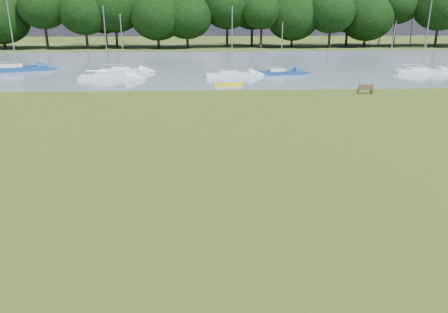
{
  "coord_description": "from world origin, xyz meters",
  "views": [
    {
      "loc": [
        -0.27,
        -21.43,
        7.78
      ],
      "look_at": [
        0.66,
        -2.0,
        1.15
      ],
      "focal_mm": 35.0,
      "sensor_mm": 36.0,
      "label": 1
    }
  ],
  "objects_px": {
    "sailboat_7": "(108,76)",
    "sailboat_1": "(421,70)",
    "sailboat_5": "(231,73)",
    "sailboat_6": "(123,69)",
    "sailboat_2": "(280,71)",
    "kayak": "(229,85)",
    "riverbank_bench": "(365,89)",
    "sailboat_3": "(16,67)"
  },
  "relations": [
    {
      "from": "riverbank_bench",
      "to": "sailboat_1",
      "type": "bearing_deg",
      "value": 48.21
    },
    {
      "from": "sailboat_2",
      "to": "sailboat_7",
      "type": "distance_m",
      "value": 20.49
    },
    {
      "from": "sailboat_6",
      "to": "kayak",
      "type": "bearing_deg",
      "value": -39.56
    },
    {
      "from": "kayak",
      "to": "sailboat_6",
      "type": "distance_m",
      "value": 16.29
    },
    {
      "from": "riverbank_bench",
      "to": "sailboat_5",
      "type": "distance_m",
      "value": 16.4
    },
    {
      "from": "riverbank_bench",
      "to": "sailboat_3",
      "type": "bearing_deg",
      "value": 157.06
    },
    {
      "from": "sailboat_5",
      "to": "sailboat_3",
      "type": "bearing_deg",
      "value": 158.28
    },
    {
      "from": "sailboat_7",
      "to": "sailboat_1",
      "type": "bearing_deg",
      "value": 9.06
    },
    {
      "from": "sailboat_6",
      "to": "sailboat_7",
      "type": "relative_size",
      "value": 0.88
    },
    {
      "from": "sailboat_5",
      "to": "sailboat_1",
      "type": "bearing_deg",
      "value": -4.94
    },
    {
      "from": "kayak",
      "to": "sailboat_7",
      "type": "distance_m",
      "value": 14.42
    },
    {
      "from": "riverbank_bench",
      "to": "kayak",
      "type": "distance_m",
      "value": 13.67
    },
    {
      "from": "sailboat_6",
      "to": "sailboat_2",
      "type": "bearing_deg",
      "value": -7.04
    },
    {
      "from": "riverbank_bench",
      "to": "sailboat_7",
      "type": "bearing_deg",
      "value": 160.22
    },
    {
      "from": "sailboat_6",
      "to": "sailboat_7",
      "type": "xyz_separation_m",
      "value": [
        -0.87,
        -5.18,
        -0.04
      ]
    },
    {
      "from": "sailboat_1",
      "to": "sailboat_5",
      "type": "relative_size",
      "value": 1.22
    },
    {
      "from": "sailboat_1",
      "to": "sailboat_6",
      "type": "distance_m",
      "value": 37.08
    },
    {
      "from": "sailboat_1",
      "to": "sailboat_3",
      "type": "distance_m",
      "value": 51.36
    },
    {
      "from": "sailboat_2",
      "to": "sailboat_3",
      "type": "xyz_separation_m",
      "value": [
        -33.56,
        4.63,
        0.13
      ]
    },
    {
      "from": "sailboat_1",
      "to": "sailboat_7",
      "type": "distance_m",
      "value": 37.97
    },
    {
      "from": "sailboat_1",
      "to": "sailboat_2",
      "type": "xyz_separation_m",
      "value": [
        -17.59,
        0.13,
        -0.09
      ]
    },
    {
      "from": "sailboat_6",
      "to": "sailboat_5",
      "type": "bearing_deg",
      "value": -17.03
    },
    {
      "from": "sailboat_3",
      "to": "sailboat_6",
      "type": "xyz_separation_m",
      "value": [
        14.14,
        -2.34,
        -0.08
      ]
    },
    {
      "from": "sailboat_3",
      "to": "sailboat_1",
      "type": "bearing_deg",
      "value": -24.59
    },
    {
      "from": "riverbank_bench",
      "to": "kayak",
      "type": "relative_size",
      "value": 0.5
    },
    {
      "from": "kayak",
      "to": "sailboat_5",
      "type": "xyz_separation_m",
      "value": [
        0.69,
        6.31,
        0.27
      ]
    },
    {
      "from": "kayak",
      "to": "sailboat_3",
      "type": "bearing_deg",
      "value": 150.18
    },
    {
      "from": "sailboat_2",
      "to": "sailboat_7",
      "type": "xyz_separation_m",
      "value": [
        -20.28,
        -2.89,
        0.01
      ]
    },
    {
      "from": "sailboat_3",
      "to": "sailboat_5",
      "type": "distance_m",
      "value": 28.16
    },
    {
      "from": "sailboat_3",
      "to": "sailboat_7",
      "type": "xyz_separation_m",
      "value": [
        13.28,
        -7.52,
        -0.12
      ]
    },
    {
      "from": "sailboat_5",
      "to": "sailboat_6",
      "type": "xyz_separation_m",
      "value": [
        -13.3,
        3.99,
        0.01
      ]
    },
    {
      "from": "sailboat_1",
      "to": "sailboat_2",
      "type": "distance_m",
      "value": 17.59
    },
    {
      "from": "kayak",
      "to": "sailboat_6",
      "type": "height_order",
      "value": "sailboat_6"
    },
    {
      "from": "sailboat_1",
      "to": "sailboat_3",
      "type": "relative_size",
      "value": 1.06
    },
    {
      "from": "sailboat_1",
      "to": "sailboat_3",
      "type": "height_order",
      "value": "sailboat_1"
    },
    {
      "from": "sailboat_5",
      "to": "sailboat_6",
      "type": "relative_size",
      "value": 1.14
    },
    {
      "from": "sailboat_2",
      "to": "sailboat_3",
      "type": "relative_size",
      "value": 0.67
    },
    {
      "from": "sailboat_5",
      "to": "sailboat_7",
      "type": "bearing_deg",
      "value": 176.08
    },
    {
      "from": "sailboat_6",
      "to": "sailboat_7",
      "type": "bearing_deg",
      "value": -99.81
    },
    {
      "from": "kayak",
      "to": "sailboat_3",
      "type": "distance_m",
      "value": 29.59
    },
    {
      "from": "sailboat_6",
      "to": "sailboat_1",
      "type": "bearing_deg",
      "value": -4.07
    },
    {
      "from": "riverbank_bench",
      "to": "sailboat_3",
      "type": "xyz_separation_m",
      "value": [
        -39.57,
        17.37,
        0.11
      ]
    }
  ]
}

